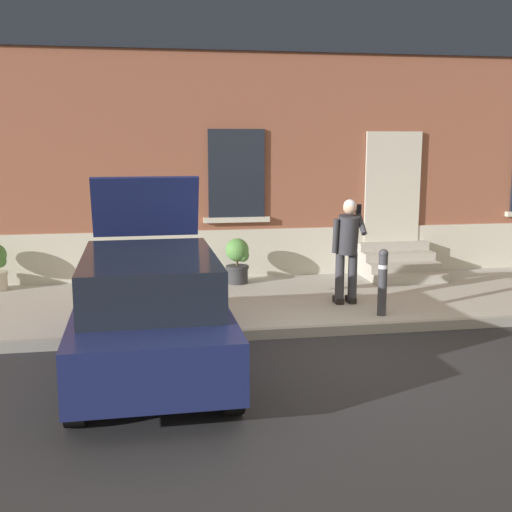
{
  "coord_description": "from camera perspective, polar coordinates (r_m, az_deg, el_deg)",
  "views": [
    {
      "loc": [
        -2.27,
        -7.79,
        2.81
      ],
      "look_at": [
        -0.65,
        1.6,
        1.1
      ],
      "focal_mm": 44.84,
      "sensor_mm": 36.0,
      "label": 1
    }
  ],
  "objects": [
    {
      "name": "sidewalk",
      "position": [
        11.17,
        2.24,
        -4.01
      ],
      "size": [
        24.0,
        3.6,
        0.15
      ],
      "primitive_type": "cube",
      "color": "#99968E",
      "rests_on": "ground"
    },
    {
      "name": "planter_charcoal",
      "position": [
        12.11,
        -1.64,
        -0.32
      ],
      "size": [
        0.44,
        0.44,
        0.86
      ],
      "color": "#2D2D30",
      "rests_on": "sidewalk"
    },
    {
      "name": "bollard_far_left",
      "position": [
        9.39,
        -6.3,
        -2.79
      ],
      "size": [
        0.15,
        0.15,
        1.04
      ],
      "color": "#333338",
      "rests_on": "sidewalk"
    },
    {
      "name": "curb_edge",
      "position": [
        9.43,
        4.6,
        -6.73
      ],
      "size": [
        24.0,
        0.12,
        0.15
      ],
      "primitive_type": "cube",
      "color": "gray",
      "rests_on": "ground"
    },
    {
      "name": "person_on_phone",
      "position": [
        10.54,
        8.17,
        1.01
      ],
      "size": [
        0.51,
        0.49,
        1.75
      ],
      "rotation": [
        0.0,
        0.0,
        0.15
      ],
      "color": "#2D2D33",
      "rests_on": "sidewalk"
    },
    {
      "name": "hatchback_car_navy",
      "position": [
        7.9,
        -9.41,
        -4.7
      ],
      "size": [
        1.84,
        4.09,
        2.34
      ],
      "color": "#161E4C",
      "rests_on": "ground"
    },
    {
      "name": "building_facade",
      "position": [
        13.31,
        0.08,
        14.13
      ],
      "size": [
        24.0,
        1.52,
        7.5
      ],
      "color": "brown",
      "rests_on": "ground"
    },
    {
      "name": "ground_plane",
      "position": [
        8.59,
        6.17,
        -8.99
      ],
      "size": [
        80.0,
        80.0,
        0.0
      ],
      "primitive_type": "plane",
      "color": "#232326"
    },
    {
      "name": "planter_terracotta",
      "position": [
        12.14,
        -12.08,
        -0.52
      ],
      "size": [
        0.44,
        0.44,
        0.86
      ],
      "color": "#B25B38",
      "rests_on": "sidewalk"
    },
    {
      "name": "bollard_near_person",
      "position": [
        10.03,
        11.23,
        -2.09
      ],
      "size": [
        0.15,
        0.15,
        1.04
      ],
      "color": "#333338",
      "rests_on": "sidewalk"
    },
    {
      "name": "entrance_stoop",
      "position": [
        13.12,
        12.54,
        -0.7
      ],
      "size": [
        1.46,
        1.28,
        0.64
      ],
      "color": "#9E998E",
      "rests_on": "sidewalk"
    }
  ]
}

